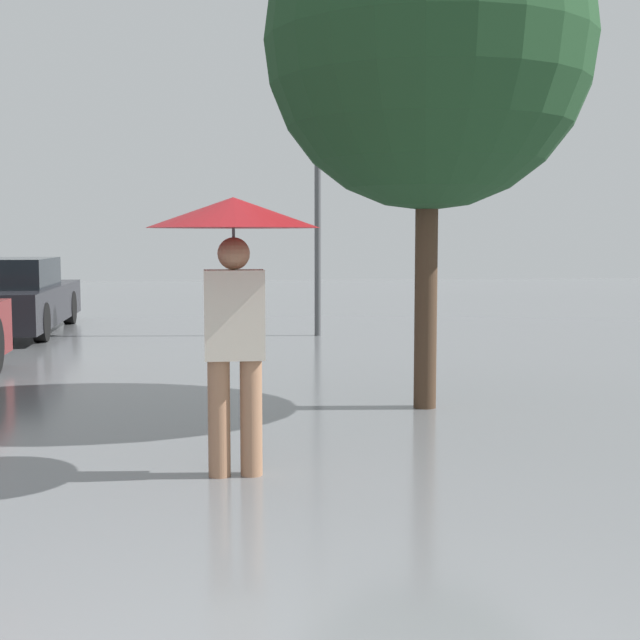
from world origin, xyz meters
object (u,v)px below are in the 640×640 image
Objects in this scene: pedestrian at (234,249)px; tree at (429,45)px; parked_car_farthest at (10,298)px; street_lamp at (318,125)px.

tree reaches higher than pedestrian.
pedestrian reaches higher than parked_car_farthest.
parked_car_farthest is 0.96× the size of tree.
street_lamp is (-0.22, 6.09, 0.03)m from tree.
tree is 6.09m from street_lamp.
street_lamp is at bearing 79.05° from pedestrian.
pedestrian is at bearing -70.10° from parked_car_farthest.
pedestrian is at bearing -130.31° from tree.
parked_car_farthest is (-3.35, 9.26, -0.92)m from pedestrian.
tree is at bearing -54.03° from parked_car_farthest.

